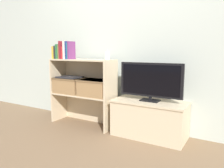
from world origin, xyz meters
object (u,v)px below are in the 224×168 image
Objects in this scene: book_mustard at (56,53)px; laptop at (70,77)px; book_maroon at (63,50)px; book_crimson at (65,53)px; tv at (150,81)px; book_forest at (60,52)px; book_ivory at (67,50)px; book_teal at (70,51)px; baby_monitor at (107,56)px; tv_stand at (150,119)px; storage_basket_right at (95,87)px; book_charcoal at (58,52)px; storage_basket_left at (70,85)px; book_navy at (69,50)px; book_olive at (61,52)px; book_plum at (71,50)px.

book_mustard is 0.54× the size of laptop.
book_crimson is (0.03, 0.00, -0.04)m from book_maroon.
tv is 1.32m from book_maroon.
book_ivory is (0.14, 0.00, 0.02)m from book_forest.
baby_monitor is at bearing 6.89° from book_teal.
tv is 4.47× the size of book_crimson.
book_ivory is at bearing -174.83° from tv_stand.
tv_stand is 3.60× the size of book_ivory.
tv_stand is 5.17× the size of book_crimson.
tv_stand is at bearing 4.86° from book_maroon.
baby_monitor reaches higher than storage_basket_right.
book_charcoal is 0.90× the size of book_forest.
storage_basket_right is (0.38, 0.05, -0.48)m from book_teal.
book_ivory is (-1.19, -0.11, 0.36)m from tv.
book_maroon is (-1.27, -0.11, 0.82)m from tv_stand.
book_forest reaches higher than tv_stand.
book_maroon is at bearing -175.14° from tv_stand.
storage_basket_left is (0.13, 0.05, -0.47)m from book_forest.
book_navy is at bearing -50.92° from storage_basket_left.
book_charcoal is 0.75× the size of book_maroon.
tv_stand is at bearing 5.33° from book_navy.
book_forest is 0.76m from baby_monitor.
baby_monitor is 0.70m from laptop.
book_olive is 1.12× the size of book_crimson.
book_maroon is (0.03, 0.00, 0.03)m from book_olive.
storage_basket_right is at bearing 5.59° from book_olive.
book_maroon reaches higher than book_teal.
storage_basket_right is at bearing 7.51° from book_navy.
laptop is at bearing 97.81° from book_ivory.
tv_stand is at bearing 5.17° from book_ivory.
book_crimson is at bearing 0.00° from book_forest.
book_olive is 0.78× the size of book_navy.
tv_stand is 1.52m from book_maroon.
tv is at bearing 4.04° from storage_basket_right.
storage_basket_right is (0.48, 0.05, -0.45)m from book_crimson.
book_mustard reaches higher than laptop.
book_forest is 0.93× the size of book_teal.
book_olive is 0.37m from laptop.
book_ivory is 1.02× the size of book_plum.
book_charcoal reaches higher than tv_stand.
book_crimson is at bearing -174.13° from baby_monitor.
book_charcoal is at bearing 180.00° from book_forest.
book_teal is at bearing 0.00° from book_olive.
tv_stand is 3.67× the size of book_plum.
storage_basket_right is at bearing 7.94° from book_teal.
storage_basket_left is at bearing 57.68° from book_crimson.
book_forest is at bearing -175.36° from tv_stand.
book_teal is (0.23, 0.00, 0.02)m from book_charcoal.
book_forest is at bearing 180.00° from book_olive.
book_navy is 0.03m from book_teal.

